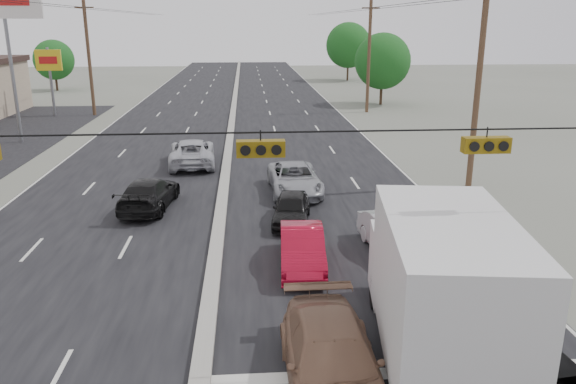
% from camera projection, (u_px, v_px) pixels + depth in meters
% --- Properties ---
extents(ground, '(200.00, 200.00, 0.00)m').
position_uv_depth(ground, '(202.00, 370.00, 13.55)').
color(ground, '#606356').
rests_on(ground, ground).
extents(road_surface, '(20.00, 160.00, 0.02)m').
position_uv_depth(road_surface, '(231.00, 134.00, 42.19)').
color(road_surface, black).
rests_on(road_surface, ground).
extents(center_median, '(0.50, 160.00, 0.20)m').
position_uv_depth(center_median, '(231.00, 133.00, 42.16)').
color(center_median, gray).
rests_on(center_median, ground).
extents(utility_pole_left_c, '(1.60, 0.30, 10.00)m').
position_uv_depth(utility_pole_left_c, '(89.00, 57.00, 49.36)').
color(utility_pole_left_c, '#422D1E').
rests_on(utility_pole_left_c, ground).
extents(utility_pole_right_b, '(1.60, 0.30, 10.00)m').
position_uv_depth(utility_pole_right_b, '(478.00, 86.00, 27.29)').
color(utility_pole_right_b, '#422D1E').
rests_on(utility_pole_right_b, ground).
extents(utility_pole_right_c, '(1.60, 0.30, 10.00)m').
position_uv_depth(utility_pole_right_c, '(369.00, 56.00, 51.15)').
color(utility_pole_right_c, '#422D1E').
rests_on(utility_pole_right_c, ground).
extents(traffic_signals, '(25.00, 0.30, 0.54)m').
position_uv_depth(traffic_signals, '(256.00, 147.00, 12.06)').
color(traffic_signals, black).
rests_on(traffic_signals, ground).
extents(pole_sign_billboard, '(5.00, 0.25, 11.00)m').
position_uv_depth(pole_sign_billboard, '(3.00, 10.00, 36.68)').
color(pole_sign_billboard, slate).
rests_on(pole_sign_billboard, ground).
extents(pole_sign_far, '(2.20, 0.25, 6.00)m').
position_uv_depth(pole_sign_far, '(49.00, 66.00, 49.31)').
color(pole_sign_far, slate).
rests_on(pole_sign_far, ground).
extents(tree_left_far, '(4.80, 4.80, 6.12)m').
position_uv_depth(tree_left_far, '(54.00, 60.00, 68.17)').
color(tree_left_far, '#382619').
rests_on(tree_left_far, ground).
extents(tree_right_mid, '(5.60, 5.60, 7.14)m').
position_uv_depth(tree_right_mid, '(383.00, 61.00, 56.32)').
color(tree_right_mid, '#382619').
rests_on(tree_right_mid, ground).
extents(tree_right_far, '(6.40, 6.40, 8.16)m').
position_uv_depth(tree_right_far, '(348.00, 45.00, 80.08)').
color(tree_right_far, '#382619').
rests_on(tree_right_far, ground).
extents(box_truck, '(3.67, 8.03, 3.93)m').
position_uv_depth(box_truck, '(440.00, 288.00, 13.29)').
color(box_truck, black).
rests_on(box_truck, ground).
extents(tan_sedan, '(2.16, 5.24, 1.52)m').
position_uv_depth(tan_sedan, '(332.00, 362.00, 12.55)').
color(tan_sedan, '#8A634B').
rests_on(tan_sedan, ground).
extents(red_sedan, '(1.67, 4.23, 1.37)m').
position_uv_depth(red_sedan, '(302.00, 249.00, 19.04)').
color(red_sedan, '#A00921').
rests_on(red_sedan, ground).
extents(queue_car_a, '(1.98, 3.86, 1.26)m').
position_uv_depth(queue_car_a, '(292.00, 209.00, 23.28)').
color(queue_car_a, black).
rests_on(queue_car_a, ground).
extents(queue_car_b, '(1.97, 4.31, 1.37)m').
position_uv_depth(queue_car_b, '(394.00, 236.00, 20.20)').
color(queue_car_b, silver).
rests_on(queue_car_b, ground).
extents(queue_car_c, '(2.57, 5.20, 1.42)m').
position_uv_depth(queue_car_c, '(295.00, 179.00, 27.42)').
color(queue_car_c, '#97999E').
rests_on(queue_car_c, ground).
extents(oncoming_near, '(2.47, 4.98, 1.39)m').
position_uv_depth(oncoming_near, '(149.00, 194.00, 25.12)').
color(oncoming_near, black).
rests_on(oncoming_near, ground).
extents(oncoming_far, '(2.92, 5.67, 1.53)m').
position_uv_depth(oncoming_far, '(192.00, 152.00, 32.87)').
color(oncoming_far, '#B4B5BC').
rests_on(oncoming_far, ground).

